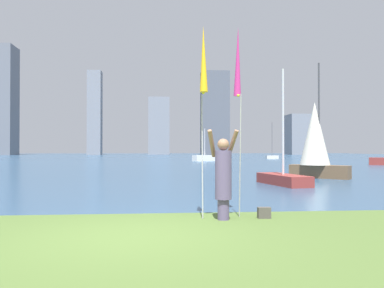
{
  "coord_description": "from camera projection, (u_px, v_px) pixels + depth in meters",
  "views": [
    {
      "loc": [
        0.45,
        -6.61,
        1.42
      ],
      "look_at": [
        1.92,
        10.04,
        1.63
      ],
      "focal_mm": 37.31,
      "sensor_mm": 36.0,
      "label": 1
    }
  ],
  "objects": [
    {
      "name": "ground",
      "position": [
        154.0,
        159.0,
        57.28
      ],
      "size": [
        120.0,
        138.0,
        0.12
      ],
      "color": "#4C662D"
    },
    {
      "name": "person",
      "position": [
        223.0,
        175.0,
        8.0
      ],
      "size": [
        0.67,
        0.49,
        1.82
      ],
      "rotation": [
        0.0,
        0.0,
        -0.34
      ],
      "color": "#594C72",
      "rests_on": "ground"
    },
    {
      "name": "kite_flag_left",
      "position": [
        203.0,
        63.0,
        8.02
      ],
      "size": [
        0.16,
        0.46,
        3.92
      ],
      "color": "#B2B2B7",
      "rests_on": "ground"
    },
    {
      "name": "kite_flag_right",
      "position": [
        238.0,
        65.0,
        8.53
      ],
      "size": [
        0.16,
        0.47,
        4.04
      ],
      "color": "#B2B2B7",
      "rests_on": "ground"
    },
    {
      "name": "bag",
      "position": [
        264.0,
        213.0,
        8.15
      ],
      "size": [
        0.26,
        0.14,
        0.23
      ],
      "color": "#4C4742",
      "rests_on": "ground"
    },
    {
      "name": "sailboat_3",
      "position": [
        272.0,
        157.0,
        56.3
      ],
      "size": [
        1.68,
        0.78,
        5.23
      ],
      "color": "silver",
      "rests_on": "ground"
    },
    {
      "name": "sailboat_4",
      "position": [
        205.0,
        158.0,
        46.43
      ],
      "size": [
        3.01,
        2.26,
        3.81
      ],
      "color": "white",
      "rests_on": "ground"
    },
    {
      "name": "sailboat_5",
      "position": [
        283.0,
        178.0,
        15.77
      ],
      "size": [
        1.46,
        3.08,
        4.6
      ],
      "color": "maroon",
      "rests_on": "ground"
    },
    {
      "name": "sailboat_6",
      "position": [
        315.0,
        139.0,
        19.48
      ],
      "size": [
        2.53,
        2.43,
        5.61
      ],
      "color": "brown",
      "rests_on": "ground"
    },
    {
      "name": "skyline_tower_0",
      "position": [
        1.0,
        100.0,
        93.73
      ],
      "size": [
        6.55,
        6.33,
        25.66
      ],
      "color": "slate",
      "rests_on": "ground"
    },
    {
      "name": "skyline_tower_1",
      "position": [
        95.0,
        113.0,
        95.95
      ],
      "size": [
        3.2,
        3.65,
        20.16
      ],
      "color": "gray",
      "rests_on": "ground"
    },
    {
      "name": "skyline_tower_2",
      "position": [
        159.0,
        126.0,
        100.81
      ],
      "size": [
        5.2,
        6.38,
        14.26
      ],
      "color": "gray",
      "rests_on": "ground"
    },
    {
      "name": "skyline_tower_3",
      "position": [
        215.0,
        113.0,
        98.22
      ],
      "size": [
        6.81,
        4.04,
        20.47
      ],
      "color": "#565B66",
      "rests_on": "ground"
    },
    {
      "name": "skyline_tower_4",
      "position": [
        300.0,
        135.0,
        99.15
      ],
      "size": [
        6.16,
        6.1,
        9.93
      ],
      "color": "gray",
      "rests_on": "ground"
    }
  ]
}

